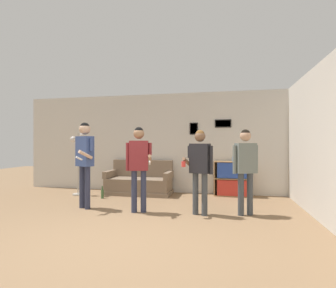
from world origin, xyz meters
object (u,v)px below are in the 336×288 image
couch (139,183)px  person_player_foreground_center (139,160)px  bookshelf (232,179)px  person_spectator_near_bookshelf (245,163)px  person_watcher_holding_cup (200,163)px  drinking_cup (234,159)px  floor_lamp (78,153)px  person_player_foreground_left (85,155)px  bottle_on_floor (102,194)px

couch → person_player_foreground_center: 2.03m
bookshelf → person_player_foreground_center: 2.76m
couch → person_spectator_near_bookshelf: size_ratio=1.09×
couch → bookshelf: (2.40, 0.20, 0.15)m
bookshelf → person_player_foreground_center: person_player_foreground_center is taller
person_watcher_holding_cup → person_spectator_near_bookshelf: (0.83, 0.16, 0.01)m
couch → person_spectator_near_bookshelf: bearing=-31.4°
person_spectator_near_bookshelf → drinking_cup: person_spectator_near_bookshelf is taller
floor_lamp → person_player_foreground_center: bearing=-32.2°
couch → person_spectator_near_bookshelf: 3.11m
person_player_foreground_left → drinking_cup: bearing=32.5°
couch → person_watcher_holding_cup: size_ratio=1.09×
person_player_foreground_center → person_spectator_near_bookshelf: (2.00, 0.23, -0.04)m
person_player_foreground_center → bookshelf: bearing=47.9°
person_watcher_holding_cup → drinking_cup: person_watcher_holding_cup is taller
person_player_foreground_center → person_spectator_near_bookshelf: size_ratio=1.04×
person_spectator_near_bookshelf → floor_lamp: bearing=165.0°
person_watcher_holding_cup → drinking_cup: bearing=70.6°
bookshelf → drinking_cup: bearing=0.8°
floor_lamp → bottle_on_floor: 1.30m
bookshelf → person_spectator_near_bookshelf: size_ratio=0.58×
bookshelf → floor_lamp: floor_lamp is taller
person_player_foreground_left → drinking_cup: (3.04, 1.94, -0.15)m
drinking_cup → person_watcher_holding_cup: bearing=-109.4°
floor_lamp → person_player_foreground_center: person_player_foreground_center is taller
person_player_foreground_left → person_spectator_near_bookshelf: person_player_foreground_left is taller
bookshelf → bottle_on_floor: size_ratio=3.10×
person_player_foreground_center → person_watcher_holding_cup: 1.17m
bookshelf → floor_lamp: 4.02m
couch → floor_lamp: bearing=-162.4°
bookshelf → drinking_cup: (0.04, 0.00, 0.50)m
bookshelf → person_spectator_near_bookshelf: person_spectator_near_bookshelf is taller
floor_lamp → person_player_foreground_left: bearing=-54.1°
couch → person_player_foreground_left: (-0.60, -1.74, 0.80)m
couch → person_player_foreground_center: size_ratio=1.05×
floor_lamp → couch: bearing=17.6°
bookshelf → bottle_on_floor: bookshelf is taller
bottle_on_floor → person_spectator_near_bookshelf: bearing=-14.0°
person_spectator_near_bookshelf → person_watcher_holding_cup: bearing=-168.9°
couch → bookshelf: size_ratio=1.88×
bookshelf → floor_lamp: bearing=-170.2°
person_spectator_near_bookshelf → bottle_on_floor: size_ratio=5.37×
person_player_foreground_center → drinking_cup: size_ratio=14.02×
floor_lamp → person_spectator_near_bookshelf: (4.10, -1.10, -0.11)m
person_player_foreground_center → person_watcher_holding_cup: (1.17, 0.06, -0.05)m
floor_lamp → bookshelf: bearing=9.8°
person_player_foreground_left → drinking_cup: person_player_foreground_left is taller
person_player_foreground_center → bottle_on_floor: bearing=140.8°
floor_lamp → drinking_cup: floor_lamp is taller
couch → bottle_on_floor: size_ratio=5.83×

